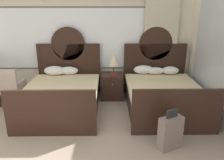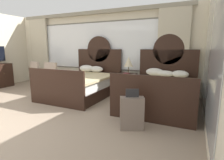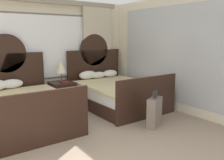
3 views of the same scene
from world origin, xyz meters
name	(u,v)px [view 1 (image 1 of 3)]	position (x,y,z in m)	size (l,w,h in m)	color
wall_back_window	(62,42)	(0.00, 4.16, 1.41)	(6.95, 0.22, 2.70)	beige
bed_near_window	(63,95)	(0.17, 3.01, 0.36)	(1.68, 2.26, 1.83)	black
bed_near_mirror	(162,94)	(2.51, 3.02, 0.37)	(1.68, 2.26, 1.83)	black
nightstand_between_beds	(112,86)	(1.34, 3.70, 0.33)	(0.55, 0.57, 0.65)	black
table_lamp_on_nightstand	(113,60)	(1.37, 3.78, 1.01)	(0.27, 0.27, 0.52)	brown
book_on_nightstand	(113,75)	(1.37, 3.59, 0.67)	(0.18, 0.26, 0.03)	maroon
armchair_by_window_left	(10,86)	(-1.16, 3.27, 0.50)	(0.59, 0.59, 0.95)	#B29E8E
suitcase_on_floor	(170,133)	(2.29, 1.42, 0.30)	(0.45, 0.34, 0.74)	#75665B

